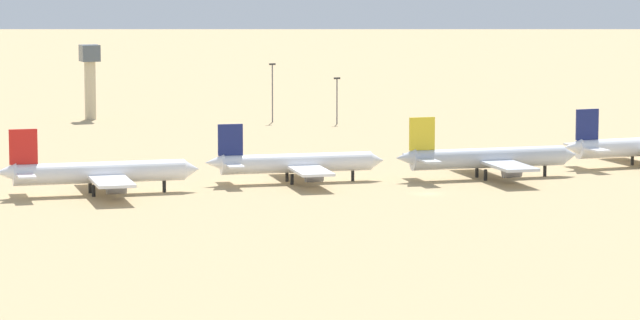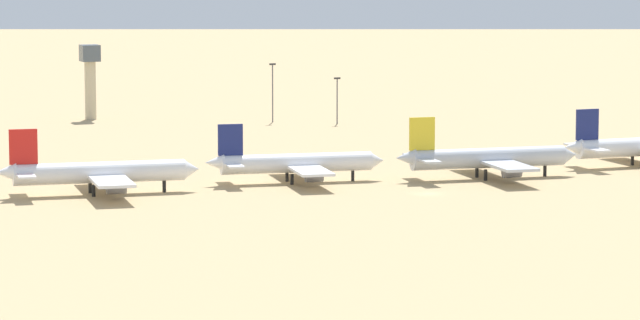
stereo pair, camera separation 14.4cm
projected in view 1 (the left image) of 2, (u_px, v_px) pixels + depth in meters
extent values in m
plane|color=tan|center=(428.00, 194.00, 351.38)|extent=(4000.00, 4000.00, 0.00)
cylinder|color=white|center=(100.00, 172.00, 349.70)|extent=(34.79, 7.83, 4.32)
cone|color=white|center=(191.00, 169.00, 354.53)|extent=(3.64, 4.41, 4.10)
cone|color=white|center=(5.00, 172.00, 344.78)|extent=(4.67, 4.09, 3.67)
cube|color=red|center=(23.00, 147.00, 345.10)|extent=(5.64, 1.11, 7.01)
cube|color=white|center=(22.00, 170.00, 349.89)|extent=(4.19, 7.65, 0.39)
cube|color=white|center=(26.00, 176.00, 341.62)|extent=(4.19, 7.65, 0.39)
cube|color=white|center=(105.00, 175.00, 350.06)|extent=(10.84, 35.10, 0.60)
cylinder|color=slate|center=(105.00, 177.00, 358.28)|extent=(4.11, 2.76, 2.37)
cylinder|color=slate|center=(116.00, 188.00, 342.77)|extent=(4.11, 2.76, 2.37)
cylinder|color=black|center=(164.00, 186.00, 353.50)|extent=(0.76, 0.76, 2.37)
cylinder|color=black|center=(90.00, 187.00, 352.18)|extent=(0.76, 0.76, 2.37)
cylinder|color=black|center=(94.00, 191.00, 347.22)|extent=(0.76, 0.76, 2.37)
cylinder|color=white|center=(296.00, 163.00, 366.74)|extent=(32.61, 8.11, 4.04)
cone|color=white|center=(377.00, 160.00, 370.85)|extent=(3.50, 4.20, 3.84)
cone|color=white|center=(214.00, 163.00, 362.54)|extent=(4.45, 3.92, 3.44)
cube|color=navy|center=(230.00, 140.00, 362.76)|extent=(5.28, 1.17, 6.57)
cube|color=white|center=(227.00, 161.00, 367.27)|extent=(4.08, 7.23, 0.36)
cube|color=white|center=(234.00, 165.00, 359.48)|extent=(4.08, 7.23, 0.36)
cube|color=white|center=(301.00, 166.00, 367.05)|extent=(10.92, 32.97, 0.57)
cylinder|color=slate|center=(298.00, 168.00, 374.78)|extent=(3.89, 2.67, 2.22)
cylinder|color=slate|center=(314.00, 177.00, 360.15)|extent=(3.89, 2.67, 2.22)
cylinder|color=black|center=(353.00, 176.00, 370.01)|extent=(0.71, 0.71, 2.22)
cylinder|color=black|center=(287.00, 176.00, 369.12)|extent=(0.71, 0.71, 2.22)
cylinder|color=black|center=(292.00, 179.00, 364.44)|extent=(0.71, 0.71, 2.22)
cylinder|color=silver|center=(488.00, 158.00, 373.07)|extent=(34.79, 7.44, 4.32)
cone|color=silver|center=(569.00, 155.00, 378.11)|extent=(3.60, 4.38, 4.10)
cone|color=silver|center=(405.00, 158.00, 367.94)|extent=(4.63, 4.05, 3.67)
cube|color=yellow|center=(422.00, 134.00, 368.29)|extent=(5.64, 1.05, 7.02)
cube|color=silver|center=(415.00, 156.00, 373.07)|extent=(4.11, 7.62, 0.39)
cube|color=silver|center=(429.00, 161.00, 364.83)|extent=(4.11, 7.62, 0.39)
cube|color=silver|center=(493.00, 161.00, 373.44)|extent=(10.45, 35.07, 0.60)
cylinder|color=slate|center=(484.00, 163.00, 381.65)|extent=(4.09, 2.72, 2.37)
cylinder|color=slate|center=(512.00, 172.00, 366.18)|extent=(4.09, 2.72, 2.37)
cylinder|color=black|center=(545.00, 171.00, 377.01)|extent=(0.76, 0.76, 2.37)
cylinder|color=black|center=(477.00, 172.00, 375.52)|extent=(0.76, 0.76, 2.37)
cylinder|color=black|center=(485.00, 175.00, 370.58)|extent=(0.76, 0.76, 2.37)
cone|color=white|center=(572.00, 147.00, 387.54)|extent=(4.27, 3.64, 3.61)
cube|color=navy|center=(587.00, 124.00, 388.18)|extent=(5.53, 0.57, 6.91)
cube|color=white|center=(577.00, 145.00, 392.77)|extent=(3.45, 7.25, 0.38)
cube|color=white|center=(596.00, 150.00, 384.87)|extent=(3.45, 7.25, 0.38)
cylinder|color=slate|center=(634.00, 151.00, 402.47)|extent=(3.84, 2.36, 2.34)
cylinder|color=black|center=(632.00, 160.00, 396.29)|extent=(0.74, 0.74, 2.34)
cylinder|color=#C6B793|center=(90.00, 90.00, 496.14)|extent=(3.20, 3.20, 16.65)
cube|color=#4C5660|center=(90.00, 53.00, 494.80)|extent=(5.20, 5.20, 4.70)
cylinder|color=#59595E|center=(272.00, 94.00, 488.71)|extent=(0.36, 0.36, 16.12)
cube|color=#333333|center=(272.00, 64.00, 487.66)|extent=(1.80, 0.50, 0.50)
cylinder|color=#59595E|center=(337.00, 102.00, 484.17)|extent=(0.36, 0.36, 12.54)
cube|color=#333333|center=(337.00, 78.00, 483.35)|extent=(1.80, 0.50, 0.50)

